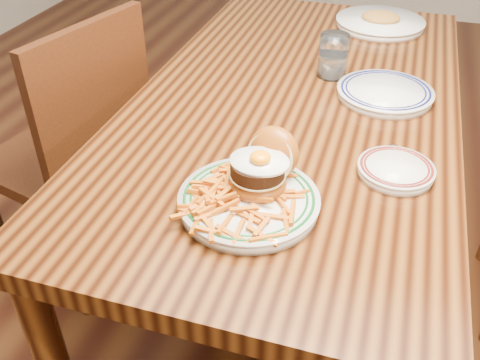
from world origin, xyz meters
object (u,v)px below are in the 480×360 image
(chair_left, at_px, (77,151))
(side_plate, at_px, (396,169))
(main_plate, at_px, (253,188))
(table, at_px, (295,124))

(chair_left, relative_size, side_plate, 5.30)
(main_plate, xyz_separation_m, side_plate, (0.27, 0.18, -0.02))
(main_plate, distance_m, side_plate, 0.33)
(chair_left, height_order, main_plate, chair_left)
(side_plate, bearing_deg, table, 156.00)
(chair_left, distance_m, side_plate, 1.01)
(chair_left, height_order, side_plate, chair_left)
(side_plate, bearing_deg, main_plate, -122.44)
(table, relative_size, main_plate, 5.37)
(table, relative_size, side_plate, 9.08)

